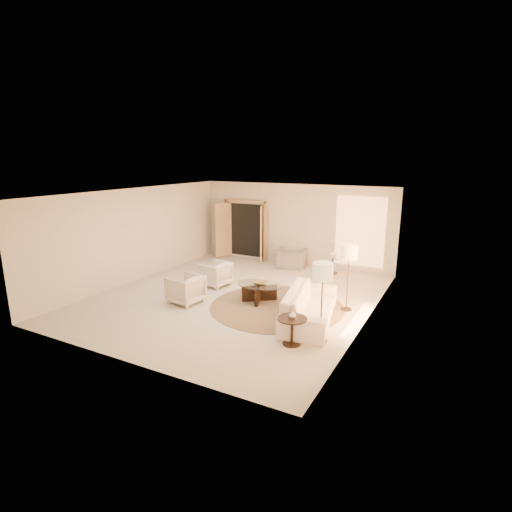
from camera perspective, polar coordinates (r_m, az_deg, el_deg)
The scene contains 18 objects.
room at distance 10.51m, azimuth -2.95°, elevation 1.36°, with size 7.04×8.04×2.83m.
windows_right at distance 9.37m, azimuth 15.80°, elevation -1.02°, with size 0.10×6.40×2.40m, color #FCA664, non-canonical shape.
window_back_corner at distance 13.29m, azimuth 14.61°, elevation 3.38°, with size 1.70×0.10×2.40m, color #FCA664, non-canonical shape.
curtains_right at distance 10.25m, azimuth 16.61°, elevation -0.10°, with size 0.06×5.20×2.60m, color tan, non-canonical shape.
french_doors at distance 14.75m, azimuth -1.65°, elevation 3.71°, with size 1.95×0.66×2.16m.
area_rug at distance 10.20m, azimuth 2.97°, elevation -7.21°, with size 3.38×3.38×0.01m, color #40301D.
sofa at distance 9.31m, azimuth 7.69°, elevation -7.03°, with size 2.55×1.00×0.74m, color silver.
armchair_left at distance 11.76m, azimuth -5.87°, elevation -2.39°, with size 0.76×0.71×0.78m, color silver.
armchair_right at distance 10.51m, azimuth -10.04°, elevation -4.50°, with size 0.77×0.72×0.80m, color silver.
accent_chair at distance 13.62m, azimuth 5.07°, elevation 0.05°, with size 0.98×0.64×0.85m, color gray.
coffee_table at distance 10.49m, azimuth 0.49°, elevation -4.96°, with size 1.56×1.56×0.46m.
end_table at distance 8.15m, azimuth 5.17°, elevation -9.97°, with size 0.60×0.60×0.57m.
side_table at distance 13.17m, azimuth 10.87°, elevation -1.11°, with size 0.46×0.46×0.53m.
floor_lamp_near at distance 9.83m, azimuth 13.17°, elevation 0.15°, with size 0.40×0.40×1.65m.
floor_lamp_far at distance 8.02m, azimuth 9.52°, elevation -2.68°, with size 0.40×0.40×1.66m.
bowl at distance 10.42m, azimuth 0.49°, elevation -3.86°, with size 0.35×0.35×0.09m, color brown.
end_vase at distance 8.05m, azimuth 5.21°, elevation -8.33°, with size 0.15×0.15×0.15m, color silver.
side_vase at distance 13.08m, azimuth 10.94°, elevation 0.33°, with size 0.25×0.25×0.27m, color silver.
Camera 1 is at (5.29, -8.79, 3.68)m, focal length 28.00 mm.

